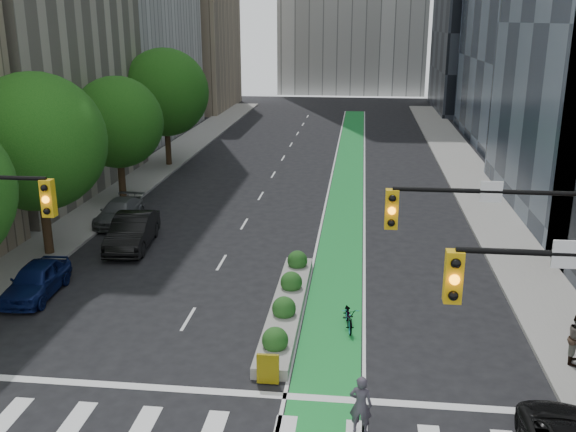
% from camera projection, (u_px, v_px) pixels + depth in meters
% --- Properties ---
extents(ground, '(160.00, 160.00, 0.00)m').
position_uv_depth(ground, '(218.00, 415.00, 18.56)').
color(ground, black).
rests_on(ground, ground).
extents(sidewalk_left, '(3.60, 90.00, 0.15)m').
position_uv_depth(sidewalk_left, '(128.00, 187.00, 43.57)').
color(sidewalk_left, gray).
rests_on(sidewalk_left, ground).
extents(sidewalk_right, '(3.60, 90.00, 0.15)m').
position_uv_depth(sidewalk_right, '(484.00, 198.00, 41.00)').
color(sidewalk_right, gray).
rests_on(sidewalk_right, ground).
extents(bike_lane_paint, '(2.20, 70.00, 0.01)m').
position_uv_depth(bike_lane_paint, '(348.00, 177.00, 46.73)').
color(bike_lane_paint, '#188834').
rests_on(bike_lane_paint, ground).
extents(building_tan_far, '(14.00, 16.00, 26.00)m').
position_uv_depth(building_tan_far, '(172.00, 2.00, 79.61)').
color(building_tan_far, tan).
rests_on(building_tan_far, ground).
extents(tree_mid, '(6.40, 6.40, 8.78)m').
position_uv_depth(tree_mid, '(37.00, 142.00, 29.53)').
color(tree_mid, black).
rests_on(tree_mid, ground).
extents(tree_midfar, '(5.60, 5.60, 7.76)m').
position_uv_depth(tree_midfar, '(117.00, 122.00, 39.20)').
color(tree_midfar, black).
rests_on(tree_midfar, ground).
extents(tree_far, '(6.60, 6.60, 9.00)m').
position_uv_depth(tree_far, '(165.00, 92.00, 48.48)').
color(tree_far, black).
rests_on(tree_far, ground).
extents(signal_right, '(5.82, 0.51, 7.20)m').
position_uv_depth(signal_right, '(543.00, 268.00, 16.65)').
color(signal_right, black).
rests_on(signal_right, ground).
extents(median_planter, '(1.20, 10.26, 1.10)m').
position_uv_depth(median_planter, '(287.00, 303.00, 25.01)').
color(median_planter, gray).
rests_on(median_planter, ground).
extents(bicycle, '(0.84, 1.84, 0.93)m').
position_uv_depth(bicycle, '(349.00, 316.00, 23.72)').
color(bicycle, gray).
rests_on(bicycle, ground).
extents(cyclist, '(0.70, 0.52, 1.75)m').
position_uv_depth(cyclist, '(361.00, 405.00, 17.55)').
color(cyclist, '#3D3844').
rests_on(cyclist, ground).
extents(parked_car_left_near, '(1.90, 4.25, 1.42)m').
position_uv_depth(parked_car_left_near, '(36.00, 280.00, 26.39)').
color(parked_car_left_near, '#0D1A51').
rests_on(parked_car_left_near, ground).
extents(parked_car_left_mid, '(2.27, 5.22, 1.67)m').
position_uv_depth(parked_car_left_mid, '(132.00, 231.00, 32.05)').
color(parked_car_left_mid, black).
rests_on(parked_car_left_mid, ground).
extents(parked_car_left_far, '(1.84, 4.46, 1.29)m').
position_uv_depth(parked_car_left_far, '(119.00, 212.00, 35.95)').
color(parked_car_left_far, '#56595B').
rests_on(parked_car_left_far, ground).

